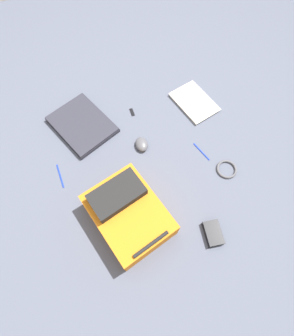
{
  "coord_description": "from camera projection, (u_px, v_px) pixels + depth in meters",
  "views": [
    {
      "loc": [
        0.19,
        0.62,
        1.3
      ],
      "look_at": [
        0.01,
        0.04,
        0.02
      ],
      "focal_mm": 28.19,
      "sensor_mm": 36.0,
      "label": 1
    }
  ],
  "objects": [
    {
      "name": "backpack",
      "position": [
        128.0,
        213.0,
        1.25
      ],
      "size": [
        0.41,
        0.47,
        0.18
      ],
      "color": "orange",
      "rests_on": "ground_plane"
    },
    {
      "name": "power_brick",
      "position": [
        213.0,
        233.0,
        1.27
      ],
      "size": [
        0.09,
        0.13,
        0.03
      ],
      "primitive_type": "cube",
      "rotation": [
        0.0,
        0.0,
        -0.1
      ],
      "color": "black",
      "rests_on": "ground_plane"
    },
    {
      "name": "pen_blue",
      "position": [
        202.0,
        151.0,
        1.47
      ],
      "size": [
        0.05,
        0.13,
        0.01
      ],
      "primitive_type": "cylinder",
      "rotation": [
        1.57,
        0.0,
        0.34
      ],
      "color": "#1933B2",
      "rests_on": "ground_plane"
    },
    {
      "name": "ground_plane",
      "position": [
        147.0,
        162.0,
        1.45
      ],
      "size": [
        3.32,
        3.32,
        0.0
      ],
      "primitive_type": "plane",
      "color": "#4C5160"
    },
    {
      "name": "pen_black",
      "position": [
        60.0,
        176.0,
        1.41
      ],
      "size": [
        0.02,
        0.14,
        0.01
      ],
      "primitive_type": "cylinder",
      "rotation": [
        1.57,
        0.0,
        0.09
      ],
      "color": "#1933B2",
      "rests_on": "ground_plane"
    },
    {
      "name": "laptop",
      "position": [
        82.0,
        124.0,
        1.53
      ],
      "size": [
        0.4,
        0.44,
        0.03
      ],
      "color": "#24242C",
      "rests_on": "ground_plane"
    },
    {
      "name": "cable_coil",
      "position": [
        227.0,
        169.0,
        1.42
      ],
      "size": [
        0.11,
        0.11,
        0.01
      ],
      "primitive_type": "torus",
      "color": "#4C4C51",
      "rests_on": "ground_plane"
    },
    {
      "name": "book_red",
      "position": [
        194.0,
        102.0,
        1.61
      ],
      "size": [
        0.26,
        0.32,
        0.02
      ],
      "color": "silver",
      "rests_on": "ground_plane"
    },
    {
      "name": "computer_mouse",
      "position": [
        141.0,
        144.0,
        1.47
      ],
      "size": [
        0.07,
        0.1,
        0.04
      ],
      "primitive_type": "ellipsoid",
      "rotation": [
        0.0,
        0.0,
        -0.04
      ],
      "color": "#4C4C51",
      "rests_on": "ground_plane"
    },
    {
      "name": "usb_stick",
      "position": [
        132.0,
        112.0,
        1.59
      ],
      "size": [
        0.02,
        0.06,
        0.01
      ],
      "primitive_type": "cube",
      "rotation": [
        0.0,
        0.0,
        0.02
      ],
      "color": "black",
      "rests_on": "ground_plane"
    }
  ]
}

